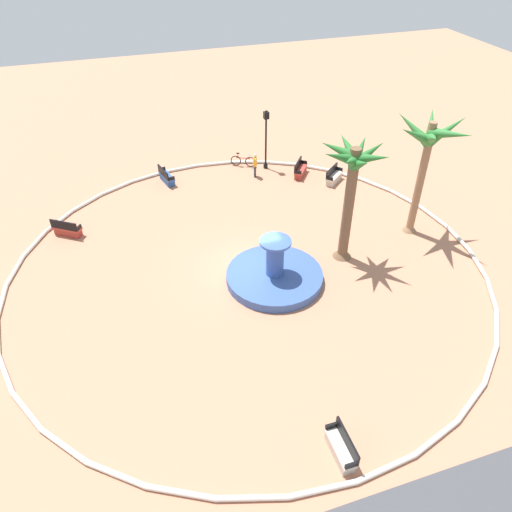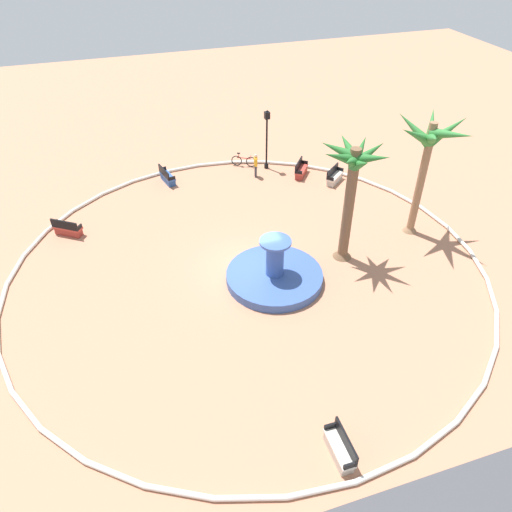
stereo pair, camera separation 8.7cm
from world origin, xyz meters
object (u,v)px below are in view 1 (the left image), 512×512
object	(u,v)px
bench_west	(334,177)
bicycle_red_frame	(243,161)
bench_east	(166,177)
palm_tree_near_fountain	(428,147)
bench_southeast	(300,171)
fountain	(275,275)
palm_tree_by_curb	(352,177)
bench_southwest	(67,230)
bench_north	(341,449)
lamppost	(266,135)
person_cyclist_helmet	(255,164)

from	to	relation	value
bench_west	bicycle_red_frame	world-z (taller)	bench_west
bench_east	palm_tree_near_fountain	bearing A→B (deg)	140.52
bench_southeast	bicycle_red_frame	distance (m)	3.99
fountain	bench_southeast	world-z (taller)	fountain
palm_tree_near_fountain	bench_west	xyz separation A→B (m)	(1.59, -6.37, -4.62)
palm_tree_by_curb	bench_southwest	world-z (taller)	palm_tree_by_curb
palm_tree_by_curb	bench_east	xyz separation A→B (m)	(7.17, -10.60, -4.26)
fountain	bench_east	world-z (taller)	fountain
bench_southwest	palm_tree_by_curb	bearing A→B (deg)	154.40
fountain	bench_north	bearing A→B (deg)	83.85
bench_north	lamppost	world-z (taller)	lamppost
bench_southwest	person_cyclist_helmet	world-z (taller)	person_cyclist_helmet
bench_north	person_cyclist_helmet	bearing A→B (deg)	-99.80
bench_east	person_cyclist_helmet	size ratio (longest dim) A/B	1.05
fountain	bench_west	distance (m)	10.60
palm_tree_by_curb	bicycle_red_frame	bearing A→B (deg)	-80.56
bench_west	bench_north	bearing A→B (deg)	65.35
bench_east	bicycle_red_frame	distance (m)	5.34
bench_north	fountain	bearing A→B (deg)	-96.15
bench_north	lamppost	distance (m)	21.05
palm_tree_by_curb	bench_southwest	xyz separation A→B (m)	(13.31, -6.38, -4.26)
palm_tree_near_fountain	person_cyclist_helmet	size ratio (longest dim) A/B	4.08
bench_east	bench_north	xyz separation A→B (m)	(-2.23, 20.58, 0.00)
bench_west	bench_southwest	size ratio (longest dim) A/B	0.96
bench_north	bicycle_red_frame	distance (m)	21.43
bench_southwest	bench_east	bearing A→B (deg)	-145.55
bench_north	lamppost	bearing A→B (deg)	-102.21
palm_tree_by_curb	person_cyclist_helmet	world-z (taller)	palm_tree_by_curb
bench_north	bench_east	bearing A→B (deg)	-83.82
palm_tree_near_fountain	bench_southwest	size ratio (longest dim) A/B	4.08
bicycle_red_frame	palm_tree_near_fountain	bearing A→B (deg)	122.03
bench_southwest	lamppost	distance (m)	13.60
palm_tree_by_curb	bench_north	size ratio (longest dim) A/B	3.90
bench_east	bench_southwest	bearing A→B (deg)	34.45
fountain	bench_southeast	xyz separation A→B (m)	(-5.24, -9.53, 0.02)
bench_southeast	fountain	bearing A→B (deg)	61.18
bench_southeast	bench_southwest	distance (m)	14.81
palm_tree_by_curb	bench_west	distance (m)	8.96
palm_tree_by_curb	bench_southeast	distance (m)	9.86
palm_tree_by_curb	bench_east	size ratio (longest dim) A/B	3.75
fountain	palm_tree_near_fountain	bearing A→B (deg)	-169.06
bench_west	palm_tree_near_fountain	bearing A→B (deg)	104.05
bench_southwest	lamppost	xyz separation A→B (m)	(-12.81, -4.12, 2.02)
palm_tree_by_curb	palm_tree_near_fountain	bearing A→B (deg)	-168.64
fountain	bench_north	xyz separation A→B (m)	(1.00, 9.26, 0.02)
bench_west	bench_north	world-z (taller)	same
palm_tree_by_curb	bench_north	xyz separation A→B (m)	(4.94, 9.98, -4.26)
bench_east	bench_southwest	xyz separation A→B (m)	(6.15, 4.22, 0.00)
palm_tree_near_fountain	lamppost	xyz separation A→B (m)	(5.09, -9.58, -2.61)
palm_tree_near_fountain	bench_east	xyz separation A→B (m)	(11.75, -9.68, -4.62)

